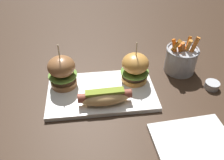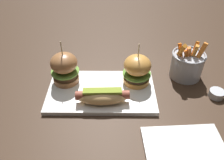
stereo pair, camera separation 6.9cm
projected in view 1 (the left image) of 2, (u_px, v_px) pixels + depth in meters
ground_plane at (102, 94)px, 0.75m from camera, size 3.00×3.00×0.00m
platter_main at (101, 92)px, 0.74m from camera, size 0.34×0.20×0.01m
hot_dog at (105, 97)px, 0.68m from camera, size 0.16×0.06×0.05m
slider_left at (62, 72)px, 0.73m from camera, size 0.09×0.09×0.15m
slider_right at (135, 68)px, 0.75m from camera, size 0.09×0.09×0.14m
fries_bucket at (181, 59)px, 0.81m from camera, size 0.11×0.11×0.14m
sauce_ramekin at (212, 85)px, 0.76m from camera, size 0.05×0.05×0.02m
side_plate at (198, 151)px, 0.57m from camera, size 0.22×0.22×0.01m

